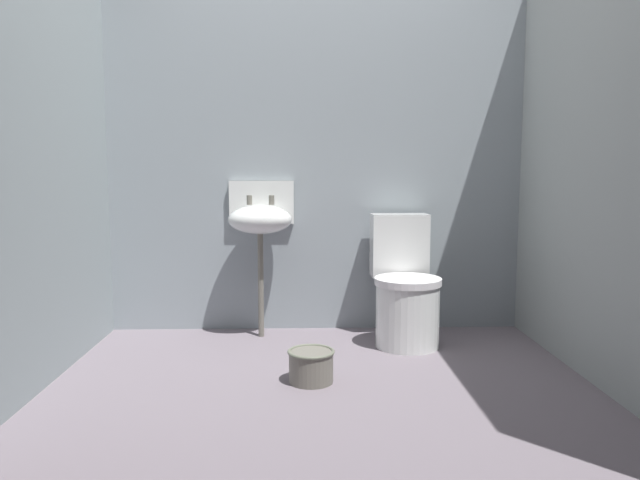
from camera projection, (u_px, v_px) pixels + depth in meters
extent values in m
cube|color=slate|center=(322.00, 399.00, 2.90)|extent=(3.10, 2.73, 0.08)
cube|color=#8B959B|center=(316.00, 161.00, 3.98)|extent=(3.10, 0.10, 2.24)
cube|color=#8C999B|center=(23.00, 157.00, 2.82)|extent=(0.10, 2.53, 2.24)
cube|color=#909896|center=(611.00, 158.00, 2.91)|extent=(0.10, 2.53, 2.24)
cylinder|color=white|center=(407.00, 316.00, 3.61)|extent=(0.39, 0.39, 0.38)
cylinder|color=white|center=(408.00, 281.00, 3.59)|extent=(0.41, 0.41, 0.04)
cube|color=white|center=(399.00, 245.00, 3.86)|extent=(0.36, 0.19, 0.40)
cylinder|color=#6A665C|center=(261.00, 286.00, 3.82)|extent=(0.04, 0.04, 0.66)
ellipsoid|color=white|center=(260.00, 220.00, 3.77)|extent=(0.40, 0.32, 0.18)
cube|color=white|center=(262.00, 202.00, 3.92)|extent=(0.42, 0.04, 0.28)
cylinder|color=#6A665C|center=(249.00, 200.00, 3.81)|extent=(0.04, 0.04, 0.06)
cylinder|color=#6A665C|center=(272.00, 200.00, 3.82)|extent=(0.04, 0.04, 0.06)
cylinder|color=#6A665C|center=(311.00, 367.00, 3.02)|extent=(0.22, 0.22, 0.16)
torus|color=#666A59|center=(311.00, 352.00, 3.01)|extent=(0.24, 0.24, 0.02)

